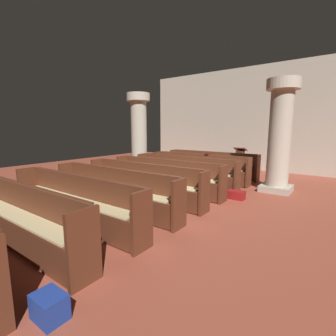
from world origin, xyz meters
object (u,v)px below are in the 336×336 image
pew_row_1 (199,166)px  pew_row_5 (113,188)px  pew_row_2 (184,170)px  pillar_aisle_side (280,134)px  pew_row_7 (17,213)px  kneeler_box_red (236,195)px  pew_row_3 (166,175)px  lectern (240,163)px  pillar_far_side (139,133)px  kneeler_box_blue (50,307)px  pew_row_4 (143,181)px  pew_row_6 (73,199)px  pew_row_0 (211,163)px  hymn_book (208,154)px

pew_row_1 → pew_row_5: size_ratio=1.00×
pew_row_2 → pillar_aisle_side: bearing=20.4°
pew_row_7 → kneeler_box_red: pew_row_7 is taller
pew_row_5 → pew_row_3: bearing=90.0°
pew_row_2 → pew_row_5: bearing=-90.0°
pew_row_2 → lectern: bearing=76.9°
pew_row_5 → pew_row_7: bearing=-90.0°
pillar_far_side → kneeler_box_blue: bearing=-54.1°
pew_row_1 → kneeler_box_red: pew_row_1 is taller
pew_row_4 → pew_row_6: same height
pew_row_1 → lectern: size_ratio=3.35×
pew_row_0 → lectern: (0.73, 1.15, -0.06)m
lectern → hymn_book: lectern is taller
pew_row_7 → pillar_aisle_side: bearing=66.4°
pillar_aisle_side → lectern: size_ratio=2.96×
pew_row_1 → kneeler_box_red: (1.94, -1.51, -0.40)m
pillar_aisle_side → kneeler_box_red: pillar_aisle_side is taller
pew_row_2 → pew_row_1: bearing=90.0°
kneeler_box_blue → pew_row_0: bearing=104.4°
pew_row_7 → pillar_far_side: size_ratio=1.13×
kneeler_box_red → hymn_book: bearing=135.0°
pew_row_6 → pillar_aisle_side: size_ratio=1.13×
pew_row_3 → lectern: size_ratio=3.35×
hymn_book → pew_row_7: bearing=-92.2°
pew_row_5 → lectern: 6.19m
pew_row_0 → pew_row_3: 3.00m
pew_row_1 → pillar_far_side: size_ratio=1.13×
pew_row_5 → kneeler_box_red: bearing=52.1°
pew_row_2 → pillar_far_side: (-2.56, 0.67, 1.16)m
pew_row_4 → pillar_far_side: pillar_far_side is taller
pew_row_1 → pew_row_4: (0.00, -3.00, 0.00)m
pew_row_1 → pew_row_4: same height
pew_row_7 → pew_row_6: bearing=90.0°
lectern → kneeler_box_blue: size_ratio=3.23×
pew_row_1 → kneeler_box_blue: bearing=-73.5°
pew_row_3 → pew_row_7: size_ratio=1.00×
lectern → kneeler_box_red: bearing=-71.7°
hymn_book → kneeler_box_blue: 6.99m
pew_row_2 → kneeler_box_blue: bearing=-70.7°
pew_row_0 → pillar_aisle_side: 3.04m
pew_row_2 → pew_row_3: (0.00, -1.00, 0.00)m
pew_row_6 → pillar_far_side: (-2.56, 4.67, 1.16)m
pew_row_2 → pillar_far_side: bearing=165.4°
kneeler_box_blue → kneeler_box_red: 5.03m
pew_row_7 → lectern: bearing=84.9°
pew_row_4 → hymn_book: hymn_book is taller
pew_row_0 → pew_row_1: same height
pew_row_7 → pillar_far_side: 6.33m
pillar_aisle_side → kneeler_box_red: size_ratio=7.34×
pew_row_5 → pillar_aisle_side: pillar_aisle_side is taller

